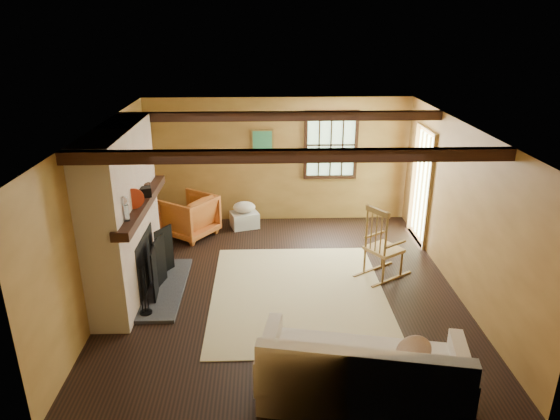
{
  "coord_description": "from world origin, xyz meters",
  "views": [
    {
      "loc": [
        -0.28,
        -6.51,
        3.73
      ],
      "look_at": [
        -0.05,
        0.4,
        1.08
      ],
      "focal_mm": 32.0,
      "sensor_mm": 36.0,
      "label": 1
    }
  ],
  "objects_px": {
    "fireplace": "(125,221)",
    "sofa": "(362,377)",
    "rocking_chair": "(382,247)",
    "laundry_basket": "(245,220)",
    "armchair": "(189,216)"
  },
  "relations": [
    {
      "from": "sofa",
      "to": "laundry_basket",
      "type": "bearing_deg",
      "value": 117.23
    },
    {
      "from": "sofa",
      "to": "laundry_basket",
      "type": "height_order",
      "value": "sofa"
    },
    {
      "from": "armchair",
      "to": "laundry_basket",
      "type": "bearing_deg",
      "value": 145.36
    },
    {
      "from": "fireplace",
      "to": "rocking_chair",
      "type": "distance_m",
      "value": 3.8
    },
    {
      "from": "armchair",
      "to": "rocking_chair",
      "type": "bearing_deg",
      "value": 97.45
    },
    {
      "from": "fireplace",
      "to": "laundry_basket",
      "type": "height_order",
      "value": "fireplace"
    },
    {
      "from": "rocking_chair",
      "to": "armchair",
      "type": "height_order",
      "value": "rocking_chair"
    },
    {
      "from": "rocking_chair",
      "to": "laundry_basket",
      "type": "distance_m",
      "value": 2.99
    },
    {
      "from": "fireplace",
      "to": "armchair",
      "type": "bearing_deg",
      "value": 73.67
    },
    {
      "from": "fireplace",
      "to": "rocking_chair",
      "type": "bearing_deg",
      "value": 4.75
    },
    {
      "from": "fireplace",
      "to": "sofa",
      "type": "height_order",
      "value": "fireplace"
    },
    {
      "from": "rocking_chair",
      "to": "armchair",
      "type": "bearing_deg",
      "value": 29.01
    },
    {
      "from": "fireplace",
      "to": "laundry_basket",
      "type": "relative_size",
      "value": 4.8
    },
    {
      "from": "laundry_basket",
      "to": "sofa",
      "type": "bearing_deg",
      "value": -73.85
    },
    {
      "from": "rocking_chair",
      "to": "sofa",
      "type": "bearing_deg",
      "value": 130.19
    }
  ]
}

